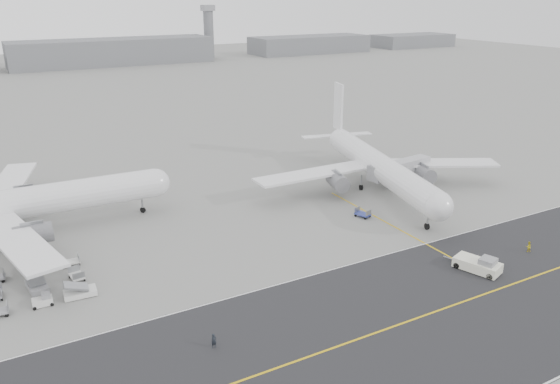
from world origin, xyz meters
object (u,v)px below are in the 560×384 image
control_tower (209,31)px  ground_crew_a (214,341)px  airliner_b (377,165)px  pushback_tug (479,265)px  ground_crew_b (528,247)px  airliner_a (10,205)px  jet_bridge (401,169)px

control_tower → ground_crew_a: 298.03m
airliner_b → pushback_tug: 36.87m
airliner_b → ground_crew_a: (-49.99, -33.94, -4.40)m
airliner_b → pushback_tug: airliner_b is taller
pushback_tug → ground_crew_b: bearing=-15.5°
airliner_a → pushback_tug: (58.49, -46.68, -4.39)m
pushback_tug → control_tower: bearing=57.1°
control_tower → ground_crew_b: 283.53m
jet_bridge → ground_crew_a: (-54.46, -31.69, -3.41)m
ground_crew_a → ground_crew_b: (52.85, -0.86, -0.04)m
control_tower → ground_crew_a: size_ratio=17.25×
airliner_a → pushback_tug: 74.96m
airliner_a → ground_crew_a: airliner_a is taller
ground_crew_a → ground_crew_b: size_ratio=1.05×
airliner_a → ground_crew_b: bearing=-121.8°
airliner_b → control_tower: bearing=89.7°
airliner_a → jet_bridge: bearing=-99.2°
jet_bridge → airliner_a: bearing=162.7°
jet_bridge → control_tower: bearing=70.3°
control_tower → ground_crew_b: (-57.87, -277.14, -15.39)m
airliner_b → pushback_tug: size_ratio=6.08×
control_tower → airliner_a: size_ratio=0.58×
ground_crew_a → control_tower: bearing=66.3°
airliner_a → jet_bridge: airliner_a is taller
pushback_tug → ground_crew_b: 11.86m
ground_crew_b → pushback_tug: bearing=23.7°
airliner_a → ground_crew_b: airliner_a is taller
pushback_tug → ground_crew_a: 41.03m
control_tower → jet_bridge: control_tower is taller
airliner_a → ground_crew_a: size_ratio=29.96×
pushback_tug → jet_bridge: size_ratio=0.52×
airliner_a → pushback_tug: size_ratio=6.30×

